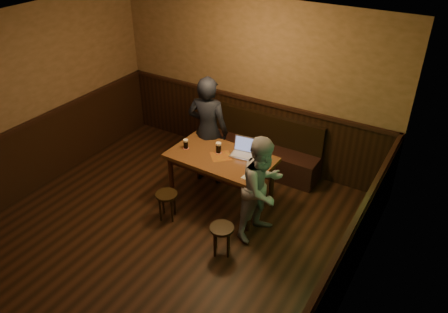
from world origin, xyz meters
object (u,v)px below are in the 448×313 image
object	(u,v)px
stool_right	(222,232)
laptop	(244,150)
pint_mid	(218,148)
person_grey	(263,188)
bench	(257,151)
pub_table	(221,163)
stool_left	(167,199)
pint_left	(186,144)
person_suit	(208,131)
pint_right	(253,164)

from	to	relation	value
stool_right	laptop	bearing A→B (deg)	105.72
pint_mid	person_grey	size ratio (longest dim) A/B	0.11
bench	pub_table	bearing A→B (deg)	-90.00
stool_left	pint_left	distance (m)	0.87
bench	stool_left	distance (m)	1.98
pint_left	person_grey	world-z (taller)	person_grey
person_suit	stool_left	bearing A→B (deg)	80.14
bench	stool_right	distance (m)	2.21
bench	pint_left	distance (m)	1.50
laptop	person_suit	size ratio (longest dim) A/B	0.21
pub_table	stool_right	distance (m)	1.17
pub_table	stool_left	size ratio (longest dim) A/B	3.62
pint_right	laptop	world-z (taller)	laptop
stool_right	laptop	distance (m)	1.33
person_grey	pint_right	bearing A→B (deg)	62.31
pub_table	stool_right	xyz separation A→B (m)	(0.59, -0.94, -0.37)
pint_right	person_grey	xyz separation A→B (m)	(0.28, -0.25, -0.14)
pub_table	stool_right	world-z (taller)	pub_table
pint_mid	person_suit	distance (m)	0.55
pub_table	stool_left	world-z (taller)	pub_table
pint_left	pint_mid	world-z (taller)	pint_mid
person_suit	pint_mid	bearing A→B (deg)	127.50
stool_left	pub_table	bearing A→B (deg)	57.49
bench	person_grey	distance (m)	1.78
pint_mid	person_suit	bearing A→B (deg)	139.06
stool_right	person_suit	size ratio (longest dim) A/B	0.24
laptop	pint_mid	bearing A→B (deg)	-164.41
person_suit	pub_table	bearing A→B (deg)	127.54
stool_left	pint_right	bearing A→B (deg)	33.13
pub_table	pint_right	size ratio (longest dim) A/B	10.05
pint_mid	bench	bearing A→B (deg)	85.58
stool_left	person_grey	bearing A→B (deg)	17.74
bench	stool_right	xyz separation A→B (m)	(0.59, -2.13, 0.03)
bench	pub_table	world-z (taller)	bench
laptop	person_grey	world-z (taller)	person_grey
bench	pint_left	xyz separation A→B (m)	(-0.57, -1.26, 0.58)
stool_right	laptop	xyz separation A→B (m)	(-0.33, 1.17, 0.54)
stool_right	person_grey	xyz separation A→B (m)	(0.25, 0.63, 0.41)
laptop	pint_left	bearing A→B (deg)	-168.46
pint_left	pint_right	bearing A→B (deg)	0.44
pub_table	stool_left	bearing A→B (deg)	-120.77
bench	person_grey	world-z (taller)	person_grey
pub_table	bench	bearing A→B (deg)	91.73
bench	pub_table	xyz separation A→B (m)	(-0.00, -1.19, 0.40)
bench	person_suit	xyz separation A→B (m)	(-0.50, -0.75, 0.59)
pint_mid	person_grey	bearing A→B (deg)	-22.78
stool_left	person_grey	world-z (taller)	person_grey
bench	person_suit	world-z (taller)	person_suit
pub_table	pint_mid	size ratio (longest dim) A/B	9.38
stool_right	person_suit	bearing A→B (deg)	128.34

